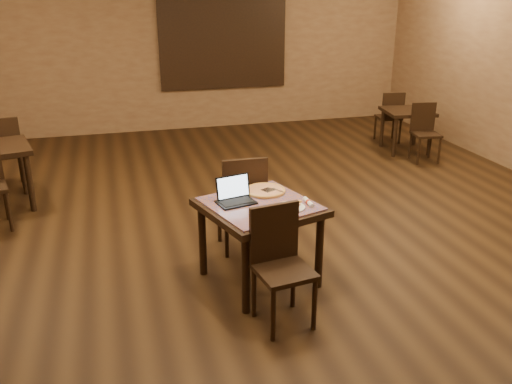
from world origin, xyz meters
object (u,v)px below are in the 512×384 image
object	(u,v)px
tiled_table	(260,214)
pizza_pan	(265,192)
chair_main_near	(280,258)
other_table_a	(407,117)
chair_main_far	(243,198)
other_table_a_chair_near	(424,129)
other_table_a_chair_far	(390,114)
laptop	(235,195)
other_table_b_chair_far	(4,150)

from	to	relation	value
tiled_table	pizza_pan	bearing A→B (deg)	46.17
chair_main_near	tiled_table	bearing A→B (deg)	80.37
pizza_pan	other_table_a	distance (m)	4.54
chair_main_far	other_table_a_chair_near	distance (m)	4.09
chair_main_near	other_table_a_chair_far	world-z (taller)	chair_main_near
tiled_table	chair_main_far	world-z (taller)	chair_main_far
chair_main_far	pizza_pan	xyz separation A→B (m)	(0.12, -0.37, 0.20)
chair_main_near	pizza_pan	bearing A→B (deg)	72.74
laptop	other_table_b_chair_far	bearing A→B (deg)	115.10
other_table_a_chair_far	other_table_b_chair_far	world-z (taller)	other_table_b_chair_far
chair_main_far	tiled_table	bearing A→B (deg)	90.72
pizza_pan	other_table_b_chair_far	size ratio (longest dim) A/B	0.38
chair_main_far	other_table_a	world-z (taller)	chair_main_far
other_table_b_chair_far	laptop	bearing A→B (deg)	114.52
chair_main_near	chair_main_far	bearing A→B (deg)	80.99
tiled_table	other_table_b_chair_far	size ratio (longest dim) A/B	1.17
laptop	other_table_a_chair_far	world-z (taller)	laptop
tiled_table	chair_main_near	bearing A→B (deg)	-108.41
chair_main_far	pizza_pan	distance (m)	0.44
other_table_a_chair_near	other_table_a_chair_far	world-z (taller)	same
other_table_a_chair_near	chair_main_near	bearing A→B (deg)	-126.56
chair_main_far	other_table_a_chair_far	world-z (taller)	chair_main_far
chair_main_far	pizza_pan	world-z (taller)	chair_main_far
other_table_a	other_table_a_chair_near	distance (m)	0.51
laptop	other_table_a	xyz separation A→B (m)	(3.61, 3.26, -0.26)
laptop	other_table_a	bearing A→B (deg)	29.32
laptop	other_table_a	distance (m)	4.87
laptop	other_table_a_chair_near	distance (m)	4.56
tiled_table	other_table_a	size ratio (longest dim) A/B	1.41
pizza_pan	other_table_a_chair_near	world-z (taller)	other_table_a_chair_near
laptop	other_table_a_chair_near	world-z (taller)	laptop
chair_main_far	other_table_a	bearing A→B (deg)	-140.41
chair_main_near	chair_main_far	world-z (taller)	chair_main_far
tiled_table	other_table_a_chair_near	distance (m)	4.46
tiled_table	chair_main_near	xyz separation A→B (m)	(-0.01, -0.62, -0.12)
other_table_a_chair_near	chair_main_far	bearing A→B (deg)	-138.63
pizza_pan	other_table_a_chair_far	bearing A→B (deg)	47.98
chair_main_far	pizza_pan	bearing A→B (deg)	108.69
other_table_a	other_table_b_chair_far	size ratio (longest dim) A/B	0.83
chair_main_far	other_table_a_chair_near	size ratio (longest dim) A/B	1.16
other_table_b_chair_far	other_table_a_chair_near	bearing A→B (deg)	164.15
chair_main_near	chair_main_far	distance (m)	1.23
laptop	other_table_a	size ratio (longest dim) A/B	0.44
chair_main_near	laptop	world-z (taller)	laptop
chair_main_near	other_table_a_chair_far	distance (m)	5.64
other_table_b_chair_far	tiled_table	bearing A→B (deg)	115.89
other_table_a	other_table_b_chair_far	world-z (taller)	other_table_b_chair_far
chair_main_near	other_table_a_chair_near	bearing A→B (deg)	36.88
chair_main_near	other_table_a_chair_far	xyz separation A→B (m)	(3.41, 4.49, -0.05)
tiled_table	chair_main_far	bearing A→B (deg)	72.83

